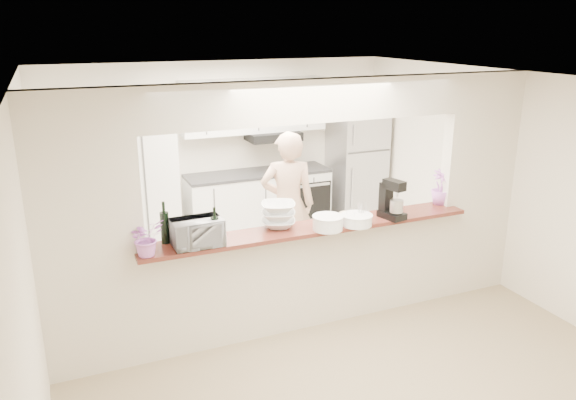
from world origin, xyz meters
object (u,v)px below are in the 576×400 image
stand_mixer (392,201)px  person (288,206)px  refrigerator (356,168)px  toaster_oven (197,232)px

stand_mixer → person: person is taller
refrigerator → toaster_oven: bearing=-139.3°
toaster_oven → stand_mixer: 2.00m
toaster_oven → stand_mixer: (2.00, -0.04, 0.06)m
toaster_oven → stand_mixer: size_ratio=1.10×
stand_mixer → person: 1.49m
refrigerator → stand_mixer: 3.06m
stand_mixer → refrigerator: bearing=66.7°
stand_mixer → toaster_oven: bearing=178.9°
refrigerator → stand_mixer: (-1.20, -2.79, 0.42)m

